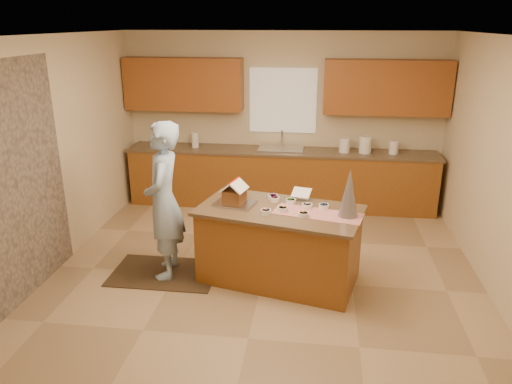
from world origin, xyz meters
TOP-DOWN VIEW (x-y plane):
  - floor at (0.00, 0.00)m, footprint 5.50×5.50m
  - ceiling at (0.00, 0.00)m, footprint 5.50×5.50m
  - wall_back at (0.00, 2.75)m, footprint 5.50×5.50m
  - wall_front at (0.00, -2.75)m, footprint 5.50×5.50m
  - wall_left at (-2.50, 0.00)m, footprint 5.50×5.50m
  - wall_right at (2.50, 0.00)m, footprint 5.50×5.50m
  - stone_accent at (-2.48, -0.80)m, footprint 0.00×2.50m
  - window_curtain at (0.00, 2.72)m, footprint 1.05×0.03m
  - back_counter_base at (0.00, 2.45)m, footprint 4.80×0.60m
  - back_counter_top at (0.00, 2.45)m, footprint 4.85×0.63m
  - upper_cabinet_left at (-1.55, 2.57)m, footprint 1.85×0.35m
  - upper_cabinet_right at (1.55, 2.57)m, footprint 1.85×0.35m
  - sink at (0.00, 2.45)m, footprint 0.70×0.45m
  - faucet at (0.00, 2.63)m, footprint 0.03×0.03m
  - island_base at (0.19, 0.03)m, footprint 1.86×1.22m
  - island_top at (0.19, 0.03)m, footprint 1.95×1.31m
  - table_runner at (0.60, -0.07)m, footprint 1.00×0.55m
  - baking_tray at (-0.33, 0.10)m, footprint 0.50×0.41m
  - cookbook at (0.41, 0.35)m, footprint 0.24×0.21m
  - tinsel_tree at (0.92, -0.09)m, footprint 0.25×0.25m
  - rug at (-1.17, -0.01)m, footprint 1.23×0.80m
  - boy at (-1.12, -0.01)m, footprint 0.53×0.72m
  - canister_a at (0.98, 2.45)m, footprint 0.16×0.16m
  - canister_b at (1.29, 2.45)m, footprint 0.18×0.18m
  - canister_c at (1.72, 2.45)m, footprint 0.14×0.14m
  - paper_towel at (-1.37, 2.45)m, footprint 0.11×0.11m
  - gingerbread_house at (-0.33, 0.10)m, footprint 0.31×0.32m
  - candy_bowls at (0.30, 0.08)m, footprint 0.73×0.63m

SIDE VIEW (x-z plane):
  - floor at x=0.00m, z-range 0.00..0.00m
  - rug at x=-1.17m, z-range 0.00..0.01m
  - island_base at x=0.19m, z-range 0.00..0.84m
  - back_counter_base at x=0.00m, z-range 0.00..0.88m
  - island_top at x=0.19m, z-range 0.84..0.87m
  - table_runner at x=0.60m, z-range 0.87..0.88m
  - baking_tray at x=-0.33m, z-range 0.87..0.90m
  - sink at x=0.00m, z-range 0.83..0.95m
  - back_counter_top at x=0.00m, z-range 0.88..0.92m
  - candy_bowls at x=0.30m, z-range 0.87..0.93m
  - boy at x=-1.12m, z-range 0.01..1.82m
  - cookbook at x=0.41m, z-range 0.91..1.00m
  - gingerbread_house at x=-0.33m, z-range 0.86..1.13m
  - canister_c at x=1.72m, z-range 0.92..1.12m
  - canister_a at x=0.98m, z-range 0.92..1.14m
  - paper_towel at x=-1.37m, z-range 0.92..1.16m
  - canister_b at x=1.29m, z-range 0.92..1.18m
  - faucet at x=0.00m, z-range 0.92..1.20m
  - tinsel_tree at x=0.92m, z-range 0.87..1.40m
  - stone_accent at x=-2.48m, z-range 0.00..2.50m
  - wall_back at x=0.00m, z-range 1.35..1.35m
  - wall_front at x=0.00m, z-range 1.35..1.35m
  - wall_left at x=-2.50m, z-range 1.35..1.35m
  - wall_right at x=2.50m, z-range 1.35..1.35m
  - window_curtain at x=0.00m, z-range 1.15..2.15m
  - upper_cabinet_left at x=-1.55m, z-range 1.50..2.30m
  - upper_cabinet_right at x=1.55m, z-range 1.50..2.30m
  - ceiling at x=0.00m, z-range 2.70..2.70m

